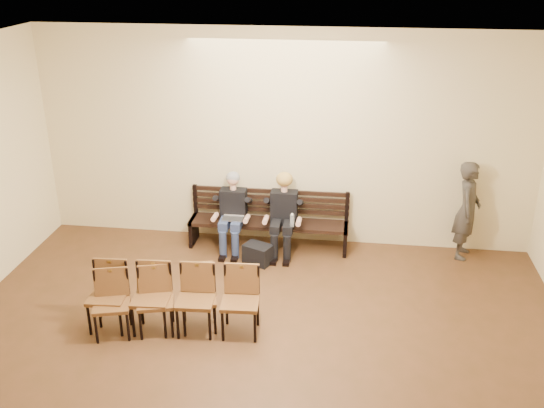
{
  "coord_description": "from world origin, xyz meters",
  "views": [
    {
      "loc": [
        1.03,
        -4.22,
        4.61
      ],
      "look_at": [
        -0.07,
        4.05,
        1.03
      ],
      "focal_mm": 40.0,
      "sensor_mm": 36.0,
      "label": 1
    }
  ],
  "objects": [
    {
      "name": "water_bottle",
      "position": [
        0.22,
        4.26,
        0.56
      ],
      "size": [
        0.08,
        0.08,
        0.22
      ],
      "primitive_type": "cylinder",
      "rotation": [
        0.0,
        0.0,
        -0.19
      ],
      "color": "silver",
      "rests_on": "bench"
    },
    {
      "name": "seated_woman",
      "position": [
        0.05,
        4.53,
        0.61
      ],
      "size": [
        0.53,
        0.73,
        1.22
      ],
      "primitive_type": null,
      "color": "black",
      "rests_on": "ground"
    },
    {
      "name": "chair_row_back",
      "position": [
        -1.3,
        2.1,
        0.43
      ],
      "size": [
        1.61,
        0.86,
        0.86
      ],
      "primitive_type": "cube",
      "rotation": [
        0.0,
        0.0,
        0.27
      ],
      "color": "brown",
      "rests_on": "ground"
    },
    {
      "name": "laptop",
      "position": [
        -0.75,
        4.4,
        0.57
      ],
      "size": [
        0.38,
        0.33,
        0.24
      ],
      "primitive_type": "cube",
      "rotation": [
        0.0,
        0.0,
        0.24
      ],
      "color": "#B7B6BB",
      "rests_on": "bench"
    },
    {
      "name": "passerby",
      "position": [
        2.92,
        4.75,
        0.91
      ],
      "size": [
        0.59,
        0.76,
        1.83
      ],
      "primitive_type": "imported",
      "rotation": [
        0.0,
        0.0,
        1.31
      ],
      "color": "#38342E",
      "rests_on": "ground"
    },
    {
      "name": "chair_row_front",
      "position": [
        -1.08,
        2.15,
        0.45
      ],
      "size": [
        2.21,
        0.61,
        0.9
      ],
      "primitive_type": "cube",
      "rotation": [
        0.0,
        0.0,
        0.06
      ],
      "color": "brown",
      "rests_on": "ground"
    },
    {
      "name": "bench",
      "position": [
        -0.21,
        4.65,
        0.23
      ],
      "size": [
        2.6,
        0.9,
        0.45
      ],
      "primitive_type": "cube",
      "color": "black",
      "rests_on": "ground"
    },
    {
      "name": "room_walls",
      "position": [
        0.0,
        0.79,
        2.54
      ],
      "size": [
        8.02,
        10.01,
        3.51
      ],
      "color": "beige",
      "rests_on": "ground"
    },
    {
      "name": "seated_man",
      "position": [
        -0.78,
        4.53,
        0.62
      ],
      "size": [
        0.52,
        0.72,
        1.24
      ],
      "primitive_type": null,
      "color": "black",
      "rests_on": "ground"
    },
    {
      "name": "bag",
      "position": [
        -0.29,
        4.07,
        0.15
      ],
      "size": [
        0.5,
        0.43,
        0.31
      ],
      "primitive_type": "cube",
      "rotation": [
        0.0,
        0.0,
        -0.41
      ],
      "color": "black",
      "rests_on": "ground"
    }
  ]
}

